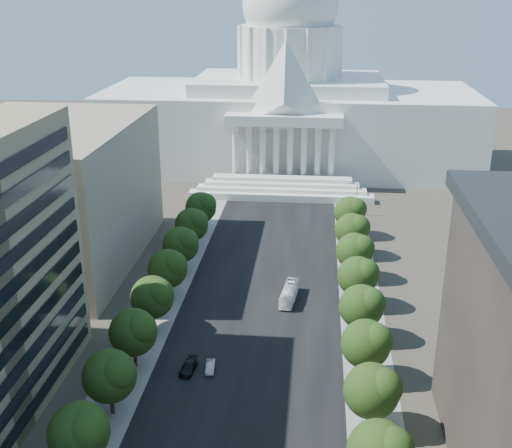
% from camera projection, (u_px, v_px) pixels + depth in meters
% --- Properties ---
extents(road_asphalt, '(30.00, 260.00, 0.01)m').
position_uv_depth(road_asphalt, '(264.00, 288.00, 128.69)').
color(road_asphalt, black).
rests_on(road_asphalt, ground).
extents(sidewalk_left, '(8.00, 260.00, 0.02)m').
position_uv_depth(sidewalk_left, '(171.00, 284.00, 130.40)').
color(sidewalk_left, gray).
rests_on(sidewalk_left, ground).
extents(sidewalk_right, '(8.00, 260.00, 0.02)m').
position_uv_depth(sidewalk_right, '(359.00, 292.00, 126.98)').
color(sidewalk_right, gray).
rests_on(sidewalk_right, ground).
extents(capitol, '(120.00, 56.00, 73.00)m').
position_uv_depth(capitol, '(289.00, 105.00, 210.08)').
color(capitol, white).
rests_on(capitol, ground).
extents(office_block_left_far, '(38.00, 52.00, 30.00)m').
position_uv_depth(office_block_left_far, '(45.00, 194.00, 137.05)').
color(office_block_left_far, gray).
rests_on(office_block_left_far, ground).
extents(tree_l_c, '(7.79, 7.60, 9.97)m').
position_uv_depth(tree_l_c, '(81.00, 432.00, 77.51)').
color(tree_l_c, '#33261C').
rests_on(tree_l_c, ground).
extents(tree_l_d, '(7.79, 7.60, 9.97)m').
position_uv_depth(tree_l_d, '(111.00, 375.00, 88.69)').
color(tree_l_d, '#33261C').
rests_on(tree_l_d, ground).
extents(tree_l_e, '(7.79, 7.60, 9.97)m').
position_uv_depth(tree_l_e, '(135.00, 331.00, 99.87)').
color(tree_l_e, '#33261C').
rests_on(tree_l_e, ground).
extents(tree_l_f, '(7.79, 7.60, 9.97)m').
position_uv_depth(tree_l_f, '(154.00, 296.00, 111.06)').
color(tree_l_f, '#33261C').
rests_on(tree_l_f, ground).
extents(tree_l_g, '(7.79, 7.60, 9.97)m').
position_uv_depth(tree_l_g, '(169.00, 268.00, 122.24)').
color(tree_l_g, '#33261C').
rests_on(tree_l_g, ground).
extents(tree_l_h, '(7.79, 7.60, 9.97)m').
position_uv_depth(tree_l_h, '(182.00, 244.00, 133.42)').
color(tree_l_h, '#33261C').
rests_on(tree_l_h, ground).
extents(tree_l_i, '(7.79, 7.60, 9.97)m').
position_uv_depth(tree_l_i, '(193.00, 224.00, 144.60)').
color(tree_l_i, '#33261C').
rests_on(tree_l_i, ground).
extents(tree_l_j, '(7.79, 7.60, 9.97)m').
position_uv_depth(tree_l_j, '(202.00, 207.00, 155.78)').
color(tree_l_j, '#33261C').
rests_on(tree_l_j, ground).
extents(tree_r_d, '(7.79, 7.60, 9.97)m').
position_uv_depth(tree_r_d, '(374.00, 390.00, 85.46)').
color(tree_r_d, '#33261C').
rests_on(tree_r_d, ground).
extents(tree_r_e, '(7.79, 7.60, 9.97)m').
position_uv_depth(tree_r_e, '(368.00, 343.00, 96.64)').
color(tree_r_e, '#33261C').
rests_on(tree_r_e, ground).
extents(tree_r_f, '(7.79, 7.60, 9.97)m').
position_uv_depth(tree_r_f, '(363.00, 306.00, 107.82)').
color(tree_r_f, '#33261C').
rests_on(tree_r_f, ground).
extents(tree_r_g, '(7.79, 7.60, 9.97)m').
position_uv_depth(tree_r_g, '(359.00, 275.00, 119.00)').
color(tree_r_g, '#33261C').
rests_on(tree_r_g, ground).
extents(tree_r_h, '(7.79, 7.60, 9.97)m').
position_uv_depth(tree_r_h, '(356.00, 250.00, 130.19)').
color(tree_r_h, '#33261C').
rests_on(tree_r_h, ground).
extents(tree_r_i, '(7.79, 7.60, 9.97)m').
position_uv_depth(tree_r_i, '(354.00, 229.00, 141.37)').
color(tree_r_i, '#33261C').
rests_on(tree_r_i, ground).
extents(tree_r_j, '(7.79, 7.60, 9.97)m').
position_uv_depth(tree_r_j, '(351.00, 211.00, 152.55)').
color(tree_r_j, '#33261C').
rests_on(tree_r_j, ground).
extents(streetlight_c, '(2.61, 0.44, 9.00)m').
position_uv_depth(streetlight_c, '(378.00, 346.00, 96.90)').
color(streetlight_c, gray).
rests_on(streetlight_c, ground).
extents(streetlight_d, '(2.61, 0.44, 9.00)m').
position_uv_depth(streetlight_d, '(367.00, 276.00, 120.20)').
color(streetlight_d, gray).
rests_on(streetlight_d, ground).
extents(streetlight_e, '(2.61, 0.44, 9.00)m').
position_uv_depth(streetlight_e, '(360.00, 229.00, 143.49)').
color(streetlight_e, gray).
rests_on(streetlight_e, ground).
extents(streetlight_f, '(2.61, 0.44, 9.00)m').
position_uv_depth(streetlight_f, '(355.00, 194.00, 166.79)').
color(streetlight_f, gray).
rests_on(streetlight_f, ground).
extents(car_silver, '(1.72, 4.02, 1.29)m').
position_uv_depth(car_silver, '(210.00, 367.00, 100.96)').
color(car_silver, '#A2A4A9').
rests_on(car_silver, ground).
extents(car_dark_b, '(2.52, 5.17, 1.45)m').
position_uv_depth(car_dark_b, '(188.00, 367.00, 100.77)').
color(car_dark_b, black).
rests_on(car_dark_b, ground).
extents(city_bus, '(3.57, 10.35, 2.82)m').
position_uv_depth(city_bus, '(289.00, 293.00, 123.24)').
color(city_bus, white).
rests_on(city_bus, ground).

